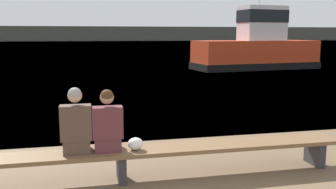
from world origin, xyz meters
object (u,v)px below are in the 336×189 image
bench_main (121,156)px  tugboat_red (257,49)px  person_left (76,126)px  person_right (107,126)px  shopping_bag (135,144)px

bench_main → tugboat_red: size_ratio=0.85×
person_left → person_right: (0.46, 0.00, -0.02)m
bench_main → tugboat_red: 20.29m
shopping_bag → person_right: bearing=175.7°
bench_main → person_right: (-0.19, 0.01, 0.48)m
tugboat_red → person_left: bearing=139.8°
shopping_bag → tugboat_red: 20.18m
bench_main → person_right: bearing=175.8°
person_right → person_left: bearing=-179.8°
person_right → shopping_bag: size_ratio=4.06×
shopping_bag → bench_main: bearing=175.6°
person_right → tugboat_red: 20.36m
person_left → tugboat_red: 20.61m
person_left → bench_main: bearing=-1.1°
person_right → tugboat_red: (10.74, 17.29, 0.40)m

